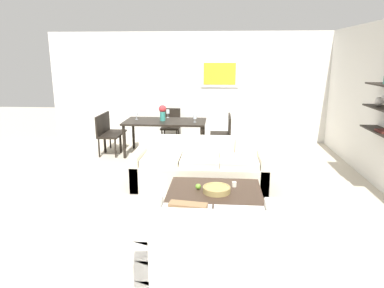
# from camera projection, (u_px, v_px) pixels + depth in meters

# --- Properties ---
(ground_plane) EXTENTS (18.00, 18.00, 0.00)m
(ground_plane) POSITION_uv_depth(u_px,v_px,m) (194.00, 192.00, 5.56)
(ground_plane) COLOR #BCB29E
(back_wall_unit) EXTENTS (8.40, 0.09, 2.70)m
(back_wall_unit) POSITION_uv_depth(u_px,v_px,m) (217.00, 88.00, 8.61)
(back_wall_unit) COLOR silver
(back_wall_unit) RESTS_ON ground
(sofa_beige) EXTENTS (2.17, 0.90, 0.78)m
(sofa_beige) POSITION_uv_depth(u_px,v_px,m) (201.00, 169.00, 5.80)
(sofa_beige) COLOR beige
(sofa_beige) RESTS_ON ground
(loveseat_white) EXTENTS (1.41, 0.90, 0.78)m
(loveseat_white) POSITION_uv_depth(u_px,v_px,m) (211.00, 243.00, 3.50)
(loveseat_white) COLOR white
(loveseat_white) RESTS_ON ground
(coffee_table) EXTENTS (1.24, 0.95, 0.38)m
(coffee_table) POSITION_uv_depth(u_px,v_px,m) (214.00, 203.00, 4.69)
(coffee_table) COLOR #38281E
(coffee_table) RESTS_ON ground
(decorative_bowl) EXTENTS (0.37, 0.37, 0.08)m
(decorative_bowl) POSITION_uv_depth(u_px,v_px,m) (217.00, 189.00, 4.56)
(decorative_bowl) COLOR #99844C
(decorative_bowl) RESTS_ON coffee_table
(candle_jar) EXTENTS (0.06, 0.06, 0.07)m
(candle_jar) POSITION_uv_depth(u_px,v_px,m) (234.00, 184.00, 4.76)
(candle_jar) COLOR silver
(candle_jar) RESTS_ON coffee_table
(apple_on_coffee_table) EXTENTS (0.08, 0.08, 0.08)m
(apple_on_coffee_table) POSITION_uv_depth(u_px,v_px,m) (198.00, 187.00, 4.66)
(apple_on_coffee_table) COLOR #669E2D
(apple_on_coffee_table) RESTS_ON coffee_table
(dining_table) EXTENTS (1.76, 0.93, 0.75)m
(dining_table) POSITION_uv_depth(u_px,v_px,m) (165.00, 124.00, 7.60)
(dining_table) COLOR black
(dining_table) RESTS_ON ground
(dining_chair_left_near) EXTENTS (0.44, 0.44, 0.88)m
(dining_chair_left_near) POSITION_uv_depth(u_px,v_px,m) (105.00, 133.00, 7.54)
(dining_chair_left_near) COLOR black
(dining_chair_left_near) RESTS_ON ground
(dining_chair_right_near) EXTENTS (0.44, 0.44, 0.88)m
(dining_chair_right_near) POSITION_uv_depth(u_px,v_px,m) (224.00, 135.00, 7.34)
(dining_chair_right_near) COLOR black
(dining_chair_right_near) RESTS_ON ground
(dining_chair_left_far) EXTENTS (0.44, 0.44, 0.88)m
(dining_chair_left_far) POSITION_uv_depth(u_px,v_px,m) (111.00, 129.00, 7.95)
(dining_chair_left_far) COLOR black
(dining_chair_left_far) RESTS_ON ground
(dining_chair_right_far) EXTENTS (0.44, 0.44, 0.88)m
(dining_chair_right_far) POSITION_uv_depth(u_px,v_px,m) (224.00, 131.00, 7.74)
(dining_chair_right_far) COLOR black
(dining_chair_right_far) RESTS_ON ground
(dining_chair_head) EXTENTS (0.44, 0.44, 0.88)m
(dining_chair_head) POSITION_uv_depth(u_px,v_px,m) (171.00, 124.00, 8.48)
(dining_chair_head) COLOR black
(dining_chair_head) RESTS_ON ground
(wine_glass_left_far) EXTENTS (0.06, 0.06, 0.15)m
(wine_glass_left_far) POSITION_uv_depth(u_px,v_px,m) (136.00, 115.00, 7.72)
(wine_glass_left_far) COLOR silver
(wine_glass_left_far) RESTS_ON dining_table
(wine_glass_head) EXTENTS (0.08, 0.08, 0.18)m
(wine_glass_head) POSITION_uv_depth(u_px,v_px,m) (168.00, 112.00, 7.94)
(wine_glass_head) COLOR silver
(wine_glass_head) RESTS_ON dining_table
(wine_glass_right_near) EXTENTS (0.08, 0.08, 0.16)m
(wine_glass_right_near) POSITION_uv_depth(u_px,v_px,m) (195.00, 117.00, 7.39)
(wine_glass_right_near) COLOR silver
(wine_glass_right_near) RESTS_ON dining_table
(centerpiece_vase) EXTENTS (0.16, 0.16, 0.34)m
(centerpiece_vase) POSITION_uv_depth(u_px,v_px,m) (163.00, 112.00, 7.55)
(centerpiece_vase) COLOR teal
(centerpiece_vase) RESTS_ON dining_table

